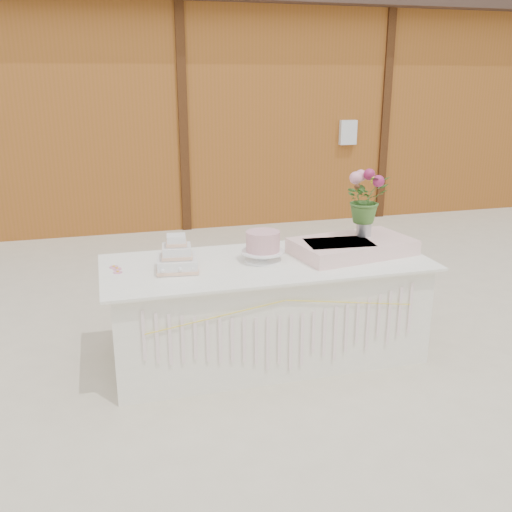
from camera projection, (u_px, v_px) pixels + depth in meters
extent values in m
plane|color=beige|center=(266.00, 355.00, 4.43)|extent=(80.00, 80.00, 0.00)
cube|color=brown|center=(165.00, 113.00, 9.50)|extent=(12.00, 4.00, 3.00)
cube|color=#3A2920|center=(160.00, 6.00, 9.01)|extent=(12.60, 4.60, 0.30)
cube|color=white|center=(266.00, 311.00, 4.32)|extent=(2.28, 0.88, 0.75)
cube|color=white|center=(267.00, 263.00, 4.20)|extent=(2.40, 1.00, 0.02)
cube|color=white|center=(177.00, 264.00, 3.99)|extent=(0.30, 0.30, 0.09)
cube|color=#FAC19E|center=(177.00, 268.00, 4.00)|extent=(0.32, 0.32, 0.02)
cube|color=white|center=(177.00, 252.00, 3.97)|extent=(0.22, 0.22, 0.09)
cube|color=#FAC19E|center=(177.00, 255.00, 3.97)|extent=(0.23, 0.23, 0.02)
cube|color=white|center=(176.00, 240.00, 3.94)|extent=(0.14, 0.14, 0.08)
cube|color=#FAC19E|center=(176.00, 243.00, 3.95)|extent=(0.16, 0.16, 0.02)
cylinder|color=white|center=(263.00, 260.00, 4.20)|extent=(0.27, 0.27, 0.02)
cylinder|color=white|center=(263.00, 256.00, 4.19)|extent=(0.08, 0.08, 0.05)
cylinder|color=white|center=(263.00, 252.00, 4.18)|extent=(0.32, 0.32, 0.01)
cylinder|color=#EFACB6|center=(263.00, 241.00, 4.15)|extent=(0.25, 0.25, 0.15)
cube|color=beige|center=(352.00, 246.00, 4.37)|extent=(0.97, 0.66, 0.11)
cylinder|color=#B2B1B6|center=(364.00, 226.00, 4.43)|extent=(0.11, 0.11, 0.16)
imported|color=#426E2C|center=(366.00, 192.00, 4.35)|extent=(0.36, 0.31, 0.37)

